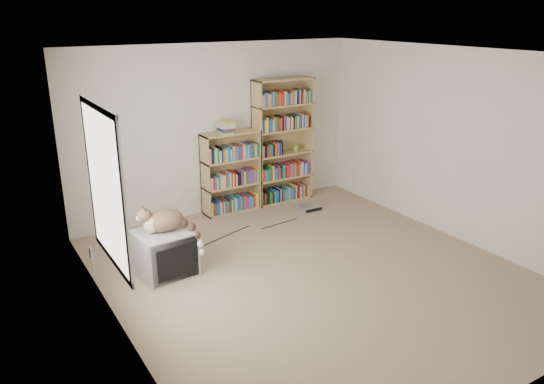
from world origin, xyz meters
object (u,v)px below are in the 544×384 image
cat (169,224)px  bookcase_tall (282,145)px  crt_tv (164,253)px  bookcase_short (231,176)px  dvd_player (309,208)px

cat → bookcase_tall: size_ratio=0.34×
crt_tv → cat: 0.37m
bookcase_tall → bookcase_short: bearing=180.0°
cat → bookcase_short: bearing=47.4°
bookcase_short → dvd_player: 1.30m
crt_tv → dvd_player: (2.64, 0.83, -0.23)m
cat → dvd_player: (2.57, 0.87, -0.59)m
cat → bookcase_short: bookcase_short is taller
crt_tv → bookcase_short: bearing=36.1°
bookcase_tall → bookcase_short: bookcase_tall is taller
bookcase_tall → bookcase_short: 0.98m
crt_tv → bookcase_tall: bookcase_tall is taller
bookcase_tall → cat: bearing=-148.9°
crt_tv → cat: (0.07, -0.04, 0.36)m
bookcase_short → dvd_player: bookcase_short is taller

